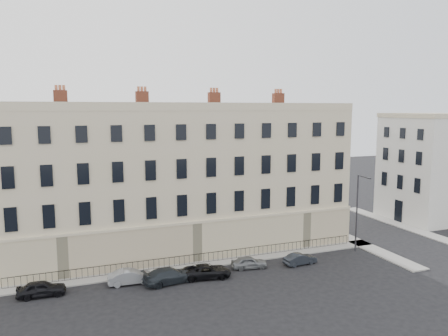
{
  "coord_description": "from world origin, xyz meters",
  "views": [
    {
      "loc": [
        -18.52,
        -34.12,
        15.24
      ],
      "look_at": [
        -1.59,
        10.0,
        8.76
      ],
      "focal_mm": 35.0,
      "sensor_mm": 36.0,
      "label": 1
    }
  ],
  "objects_px": {
    "car_b": "(130,277)",
    "car_d": "(207,271)",
    "car_a": "(41,289)",
    "car_e": "(249,262)",
    "car_f": "(300,259)",
    "streetlamp": "(358,209)",
    "car_c": "(169,275)"
  },
  "relations": [
    {
      "from": "car_a",
      "to": "streetlamp",
      "type": "bearing_deg",
      "value": -87.82
    },
    {
      "from": "car_b",
      "to": "car_e",
      "type": "xyz_separation_m",
      "value": [
        11.23,
        -0.32,
        -0.06
      ]
    },
    {
      "from": "car_d",
      "to": "streetlamp",
      "type": "distance_m",
      "value": 17.91
    },
    {
      "from": "car_c",
      "to": "car_d",
      "type": "xyz_separation_m",
      "value": [
        3.47,
        -0.06,
        -0.08
      ]
    },
    {
      "from": "car_e",
      "to": "streetlamp",
      "type": "relative_size",
      "value": 0.42
    },
    {
      "from": "car_c",
      "to": "car_d",
      "type": "relative_size",
      "value": 1.08
    },
    {
      "from": "car_e",
      "to": "car_d",
      "type": "bearing_deg",
      "value": 109.19
    },
    {
      "from": "car_a",
      "to": "car_d",
      "type": "distance_m",
      "value": 13.95
    },
    {
      "from": "car_c",
      "to": "car_d",
      "type": "bearing_deg",
      "value": -98.65
    },
    {
      "from": "car_d",
      "to": "car_e",
      "type": "distance_m",
      "value": 4.58
    },
    {
      "from": "car_e",
      "to": "car_f",
      "type": "height_order",
      "value": "car_e"
    },
    {
      "from": "car_f",
      "to": "car_a",
      "type": "bearing_deg",
      "value": 82.73
    },
    {
      "from": "car_e",
      "to": "car_c",
      "type": "bearing_deg",
      "value": 104.55
    },
    {
      "from": "car_a",
      "to": "car_b",
      "type": "xyz_separation_m",
      "value": [
        7.19,
        -0.01,
        -0.01
      ]
    },
    {
      "from": "car_d",
      "to": "car_e",
      "type": "relative_size",
      "value": 1.27
    },
    {
      "from": "car_b",
      "to": "car_d",
      "type": "relative_size",
      "value": 0.89
    },
    {
      "from": "car_b",
      "to": "car_f",
      "type": "relative_size",
      "value": 1.16
    },
    {
      "from": "car_b",
      "to": "car_f",
      "type": "height_order",
      "value": "car_b"
    },
    {
      "from": "car_d",
      "to": "car_f",
      "type": "distance_m",
      "value": 9.63
    },
    {
      "from": "car_f",
      "to": "streetlamp",
      "type": "distance_m",
      "value": 8.87
    },
    {
      "from": "car_a",
      "to": "car_c",
      "type": "relative_size",
      "value": 0.81
    },
    {
      "from": "car_a",
      "to": "car_d",
      "type": "height_order",
      "value": "car_a"
    },
    {
      "from": "car_f",
      "to": "car_d",
      "type": "bearing_deg",
      "value": 85.21
    },
    {
      "from": "car_b",
      "to": "car_d",
      "type": "xyz_separation_m",
      "value": [
        6.71,
        -1.1,
        -0.03
      ]
    },
    {
      "from": "car_b",
      "to": "car_f",
      "type": "distance_m",
      "value": 16.39
    },
    {
      "from": "car_f",
      "to": "streetlamp",
      "type": "xyz_separation_m",
      "value": [
        7.78,
        1.41,
        4.03
      ]
    },
    {
      "from": "car_e",
      "to": "car_a",
      "type": "bearing_deg",
      "value": 98.33
    },
    {
      "from": "car_c",
      "to": "car_b",
      "type": "bearing_deg",
      "value": 64.37
    },
    {
      "from": "car_b",
      "to": "streetlamp",
      "type": "bearing_deg",
      "value": -86.66
    },
    {
      "from": "car_a",
      "to": "car_c",
      "type": "bearing_deg",
      "value": -94.02
    },
    {
      "from": "car_b",
      "to": "car_e",
      "type": "height_order",
      "value": "car_b"
    },
    {
      "from": "car_b",
      "to": "car_f",
      "type": "bearing_deg",
      "value": -91.32
    }
  ]
}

